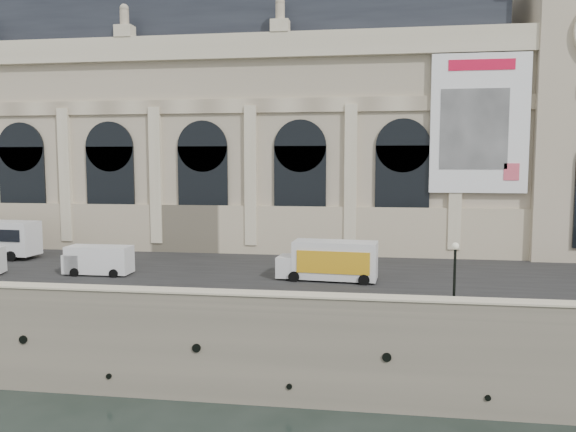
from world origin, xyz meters
TOP-DOWN VIEW (x-y plane):
  - ground at (0.00, 0.00)m, footprint 260.00×260.00m
  - quay at (0.00, 35.00)m, footprint 160.00×70.00m
  - street at (0.00, 14.00)m, footprint 160.00×24.00m
  - parapet at (0.00, 0.60)m, footprint 160.00×1.40m
  - museum at (-5.98, 30.86)m, footprint 69.00×18.70m
  - van_c at (-9.75, 9.81)m, footprint 5.53×2.34m
  - box_truck at (9.76, 10.35)m, footprint 8.07×3.35m
  - lamp_right at (18.19, 2.11)m, footprint 0.45×0.45m

SIDE VIEW (x-z plane):
  - ground at x=0.00m, z-range 0.00..0.00m
  - quay at x=0.00m, z-range 0.00..6.00m
  - street at x=0.00m, z-range 6.00..6.06m
  - parapet at x=0.00m, z-range 6.01..7.22m
  - van_c at x=-9.75m, z-range 6.03..8.48m
  - box_truck at x=9.76m, z-range 6.01..9.19m
  - lamp_right at x=18.19m, z-range 5.99..10.43m
  - museum at x=-5.98m, z-range 5.17..34.27m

